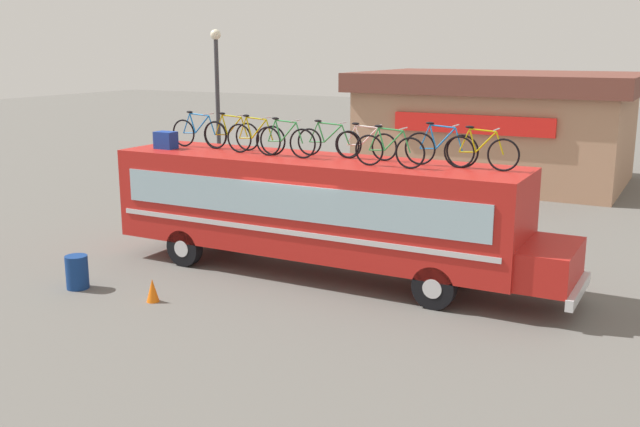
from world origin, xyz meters
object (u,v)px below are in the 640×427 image
rooftop_bicycle_2 (231,134)px  traffic_cone (153,290)px  street_lamp (218,104)px  rooftop_bicycle_7 (389,150)px  bus (320,207)px  rooftop_bicycle_3 (256,138)px  trash_bin (77,272)px  rooftop_bicycle_8 (441,148)px  rooftop_bicycle_9 (481,152)px  rooftop_bicycle_4 (285,141)px  rooftop_bicycle_6 (365,144)px  rooftop_bicycle_1 (199,133)px  luggage_bag_1 (166,140)px  rooftop_bicycle_5 (329,142)px

rooftop_bicycle_2 → traffic_cone: (0.50, -3.87, -3.01)m
street_lamp → rooftop_bicycle_7: bearing=-30.8°
bus → rooftop_bicycle_7: bearing=-11.6°
rooftop_bicycle_3 → trash_bin: 5.32m
bus → rooftop_bicycle_8: (2.92, 0.24, 1.59)m
rooftop_bicycle_8 → street_lamp: bearing=155.1°
rooftop_bicycle_3 → rooftop_bicycle_9: size_ratio=1.02×
rooftop_bicycle_3 → trash_bin: rooftop_bicycle_3 is taller
rooftop_bicycle_2 → rooftop_bicycle_8: 5.72m
rooftop_bicycle_3 → rooftop_bicycle_4: bearing=-6.9°
rooftop_bicycle_9 → trash_bin: rooftop_bicycle_9 is taller
trash_bin → traffic_cone: 2.16m
bus → rooftop_bicycle_6: (1.01, 0.39, 1.54)m
rooftop_bicycle_1 → rooftop_bicycle_3: 2.00m
traffic_cone → street_lamp: bearing=116.1°
rooftop_bicycle_2 → traffic_cone: bearing=-82.6°
rooftop_bicycle_6 → bus: bearing=-158.8°
rooftop_bicycle_8 → street_lamp: (-9.13, 4.23, 0.37)m
rooftop_bicycle_1 → street_lamp: size_ratio=0.29×
trash_bin → rooftop_bicycle_2: bearing=67.4°
rooftop_bicycle_3 → rooftop_bicycle_6: (2.79, 0.45, -0.04)m
luggage_bag_1 → rooftop_bicycle_7: 6.36m
trash_bin → rooftop_bicycle_5: bearing=41.7°
rooftop_bicycle_2 → traffic_cone: size_ratio=3.29×
trash_bin → street_lamp: size_ratio=0.13×
rooftop_bicycle_9 → street_lamp: size_ratio=0.28×
rooftop_bicycle_3 → rooftop_bicycle_8: bearing=3.6°
bus → rooftop_bicycle_3: size_ratio=6.71×
rooftop_bicycle_7 → rooftop_bicycle_9: size_ratio=1.00×
rooftop_bicycle_4 → rooftop_bicycle_9: size_ratio=1.00×
rooftop_bicycle_4 → rooftop_bicycle_8: (3.79, 0.40, 0.01)m
bus → rooftop_bicycle_5: (0.04, 0.36, 1.55)m
rooftop_bicycle_4 → rooftop_bicycle_7: size_ratio=1.00×
rooftop_bicycle_4 → traffic_cone: bearing=-112.9°
rooftop_bicycle_9 → rooftop_bicycle_7: bearing=-161.6°
street_lamp → rooftop_bicycle_2: bearing=-50.5°
rooftop_bicycle_3 → rooftop_bicycle_5: bearing=12.9°
rooftop_bicycle_4 → rooftop_bicycle_7: rooftop_bicycle_4 is taller
rooftop_bicycle_9 → street_lamp: street_lamp is taller
rooftop_bicycle_3 → rooftop_bicycle_4: 0.92m
rooftop_bicycle_1 → trash_bin: size_ratio=2.25×
rooftop_bicycle_2 → rooftop_bicycle_4: size_ratio=1.02×
rooftop_bicycle_5 → traffic_cone: size_ratio=3.35×
traffic_cone → rooftop_bicycle_4: bearing=67.1°
rooftop_bicycle_4 → traffic_cone: size_ratio=3.22×
rooftop_bicycle_1 → rooftop_bicycle_6: bearing=1.8°
bus → rooftop_bicycle_1: 4.09m
bus → rooftop_bicycle_7: rooftop_bicycle_7 is taller
rooftop_bicycle_2 → rooftop_bicycle_4: (1.92, -0.50, -0.00)m
rooftop_bicycle_3 → rooftop_bicycle_7: (3.74, -0.34, -0.02)m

